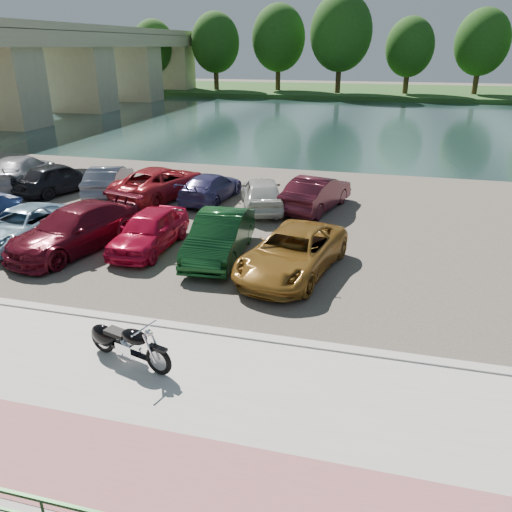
{
  "coord_description": "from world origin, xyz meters",
  "views": [
    {
      "loc": [
        4.02,
        -8.02,
        6.6
      ],
      "look_at": [
        0.79,
        4.6,
        1.1
      ],
      "focal_mm": 35.0,
      "sensor_mm": 36.0,
      "label": 1
    }
  ],
  "objects": [
    {
      "name": "car_6",
      "position": [
        1.59,
        6.02,
        0.73
      ],
      "size": [
        3.24,
        5.3,
        1.37
      ],
      "primitive_type": "imported",
      "rotation": [
        0.0,
        0.0,
        -0.21
      ],
      "color": "#926221",
      "rests_on": "parking_lot"
    },
    {
      "name": "motorcycle",
      "position": [
        -1.19,
        0.37,
        0.56
      ],
      "size": [
        2.28,
        0.98,
        1.05
      ],
      "rotation": [
        0.0,
        0.0,
        -0.28
      ],
      "color": "black",
      "rests_on": "promenade"
    },
    {
      "name": "car_7",
      "position": [
        -13.55,
        12.97,
        0.81
      ],
      "size": [
        3.59,
        5.68,
        1.53
      ],
      "primitive_type": "imported",
      "rotation": [
        0.0,
        0.0,
        3.44
      ],
      "color": "#97979F",
      "rests_on": "parking_lot"
    },
    {
      "name": "ground",
      "position": [
        0.0,
        0.0,
        0.0
      ],
      "size": [
        200.0,
        200.0,
        0.0
      ],
      "primitive_type": "plane",
      "color": "#595447",
      "rests_on": "ground"
    },
    {
      "name": "car_5",
      "position": [
        -1.0,
        6.71,
        0.77
      ],
      "size": [
        1.84,
        4.54,
        1.47
      ],
      "primitive_type": "imported",
      "rotation": [
        0.0,
        0.0,
        0.06
      ],
      "color": "#0F3917",
      "rests_on": "parking_lot"
    },
    {
      "name": "car_4",
      "position": [
        -3.58,
        6.78,
        0.72
      ],
      "size": [
        1.69,
        4.05,
        1.37
      ],
      "primitive_type": "imported",
      "rotation": [
        0.0,
        0.0,
        -0.02
      ],
      "color": "#B50C2E",
      "rests_on": "parking_lot"
    },
    {
      "name": "pink_path",
      "position": [
        0.0,
        -2.5,
        0.1
      ],
      "size": [
        60.0,
        2.0,
        0.01
      ],
      "primitive_type": "cube",
      "color": "#9D595C",
      "rests_on": "promenade"
    },
    {
      "name": "kerb",
      "position": [
        0.0,
        2.0,
        0.07
      ],
      "size": [
        60.0,
        0.3,
        0.14
      ],
      "primitive_type": "cube",
      "color": "#B5B2AB",
      "rests_on": "ground"
    },
    {
      "name": "car_9",
      "position": [
        -8.51,
        12.72,
        0.73
      ],
      "size": [
        2.42,
        4.39,
        1.37
      ],
      "primitive_type": "imported",
      "rotation": [
        0.0,
        0.0,
        3.39
      ],
      "color": "slate",
      "rests_on": "parking_lot"
    },
    {
      "name": "river",
      "position": [
        0.0,
        40.0,
        0.0
      ],
      "size": [
        120.0,
        40.0,
        0.0
      ],
      "primitive_type": "cube",
      "color": "#182B29",
      "rests_on": "ground"
    },
    {
      "name": "far_bank",
      "position": [
        0.0,
        72.0,
        0.3
      ],
      "size": [
        120.0,
        24.0,
        0.6
      ],
      "primitive_type": "cube",
      "color": "#224619",
      "rests_on": "ground"
    },
    {
      "name": "bridge",
      "position": [
        -28.0,
        41.02,
        5.52
      ],
      "size": [
        7.0,
        56.0,
        8.55
      ],
      "color": "tan",
      "rests_on": "ground"
    },
    {
      "name": "car_2",
      "position": [
        -8.34,
        6.25,
        0.65
      ],
      "size": [
        2.16,
        4.44,
        1.22
      ],
      "primitive_type": "imported",
      "rotation": [
        0.0,
        0.0,
        -0.03
      ],
      "color": "#87AEC5",
      "rests_on": "parking_lot"
    },
    {
      "name": "car_11",
      "position": [
        -3.48,
        12.94,
        0.66
      ],
      "size": [
        2.15,
        4.4,
        1.23
      ],
      "primitive_type": "imported",
      "rotation": [
        0.0,
        0.0,
        3.04
      ],
      "color": "navy",
      "rests_on": "parking_lot"
    },
    {
      "name": "far_trees",
      "position": [
        4.36,
        65.79,
        7.49
      ],
      "size": [
        70.25,
        10.68,
        12.52
      ],
      "color": "#3D2D16",
      "rests_on": "far_bank"
    },
    {
      "name": "car_3",
      "position": [
        -6.02,
        6.1,
        0.79
      ],
      "size": [
        3.4,
        5.52,
        1.49
      ],
      "primitive_type": "imported",
      "rotation": [
        0.0,
        0.0,
        -0.27
      ],
      "color": "#560C19",
      "rests_on": "parking_lot"
    },
    {
      "name": "parking_lot",
      "position": [
        0.0,
        11.0,
        0.02
      ],
      "size": [
        60.0,
        18.0,
        0.04
      ],
      "primitive_type": "cube",
      "color": "#454037",
      "rests_on": "ground"
    },
    {
      "name": "railing",
      "position": [
        0.0,
        -4.0,
        0.79
      ],
      "size": [
        24.04,
        0.05,
        0.9
      ],
      "color": "black",
      "rests_on": "promenade"
    },
    {
      "name": "car_13",
      "position": [
        1.38,
        12.75,
        0.77
      ],
      "size": [
        2.69,
        4.69,
        1.46
      ],
      "primitive_type": "imported",
      "rotation": [
        0.0,
        0.0,
        2.87
      ],
      "color": "#44121D",
      "rests_on": "parking_lot"
    },
    {
      "name": "promenade",
      "position": [
        0.0,
        -1.0,
        0.05
      ],
      "size": [
        60.0,
        6.0,
        0.1
      ],
      "primitive_type": "cube",
      "color": "#B5B2AB",
      "rests_on": "ground"
    },
    {
      "name": "car_12",
      "position": [
        -0.9,
        12.22,
        0.75
      ],
      "size": [
        2.92,
        4.5,
        1.43
      ],
      "primitive_type": "imported",
      "rotation": [
        0.0,
        0.0,
        3.46
      ],
      "color": "silver",
      "rests_on": "parking_lot"
    },
    {
      "name": "car_10",
      "position": [
        -5.88,
        12.81,
        0.76
      ],
      "size": [
        3.51,
        5.59,
        1.44
      ],
      "primitive_type": "imported",
      "rotation": [
        0.0,
        0.0,
        2.91
      ],
      "color": "maroon",
      "rests_on": "parking_lot"
    },
    {
      "name": "car_8",
      "position": [
        -10.97,
        12.37,
        0.77
      ],
      "size": [
        3.18,
        4.62,
        1.46
      ],
      "primitive_type": "imported",
      "rotation": [
        0.0,
        0.0,
        2.76
      ],
      "color": "black",
      "rests_on": "parking_lot"
    }
  ]
}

